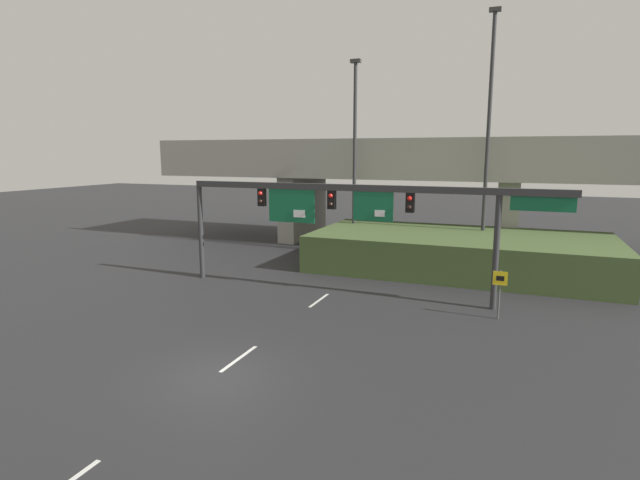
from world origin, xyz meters
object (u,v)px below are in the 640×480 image
at_px(highway_light_pole_near, 355,154).
at_px(highway_light_pole_far, 488,135).
at_px(signal_gantry, 351,204).
at_px(parked_sedan_near_right, 587,275).
at_px(speed_limit_sign, 500,287).

relative_size(highway_light_pole_near, highway_light_pole_far, 0.85).
bearing_deg(highway_light_pole_near, signal_gantry, -72.97).
height_order(highway_light_pole_near, parked_sedan_near_right, highway_light_pole_near).
bearing_deg(speed_limit_sign, highway_light_pole_near, 132.61).
bearing_deg(highway_light_pole_far, parked_sedan_near_right, -33.97).
distance_m(speed_limit_sign, highway_light_pole_near, 16.10).
relative_size(signal_gantry, parked_sedan_near_right, 4.36).
height_order(signal_gantry, highway_light_pole_far, highway_light_pole_far).
distance_m(highway_light_pole_near, highway_light_pole_far, 8.79).
distance_m(signal_gantry, highway_light_pole_near, 10.44).
xyz_separation_m(highway_light_pole_near, parked_sedan_near_right, (14.39, -3.90, -6.36)).
xyz_separation_m(signal_gantry, speed_limit_sign, (7.24, -1.39, -3.20)).
relative_size(speed_limit_sign, highway_light_pole_far, 0.14).
distance_m(signal_gantry, highway_light_pole_far, 11.78).
relative_size(highway_light_pole_near, parked_sedan_near_right, 3.00).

